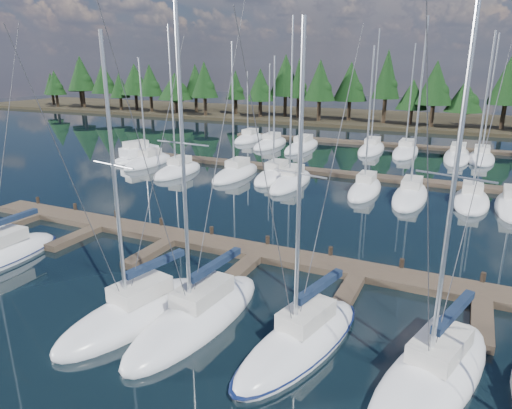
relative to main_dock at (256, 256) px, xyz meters
The scene contains 12 objects.
ground 12.65m from the main_dock, 90.00° to the left, with size 260.00×260.00×0.00m, color black.
far_shore 72.64m from the main_dock, 90.00° to the left, with size 220.00×30.00×0.60m, color #312A1B.
main_dock is the anchor object (origin of this frame).
back_docks 32.23m from the main_dock, 90.00° to the left, with size 50.00×21.80×0.40m.
front_sailboat_1 14.99m from the main_dock, 154.15° to the right, with size 2.93×7.96×14.15m.
front_sailboat_2 8.50m from the main_dock, 104.72° to the right, with size 4.39×8.45×13.06m.
front_sailboat_3 7.29m from the main_dock, 85.78° to the right, with size 3.54×9.17×14.75m.
front_sailboat_4 8.88m from the main_dock, 53.12° to the right, with size 4.38×8.64×13.34m.
front_sailboat_5 12.52m from the main_dock, 34.11° to the right, with size 5.08×9.10×14.09m.
back_sailboat_rows 27.65m from the main_dock, 90.03° to the left, with size 45.55×31.26×15.89m.
motor_yacht_left 31.74m from the main_dock, 141.10° to the left, with size 4.83×8.21×3.88m.
tree_line 63.33m from the main_dock, 92.33° to the left, with size 185.69×11.69×12.94m.
Camera 1 is at (10.51, -4.97, 11.07)m, focal length 32.00 mm.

